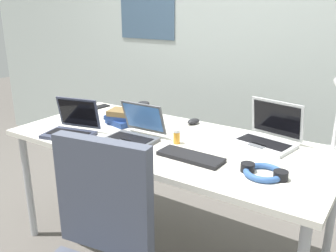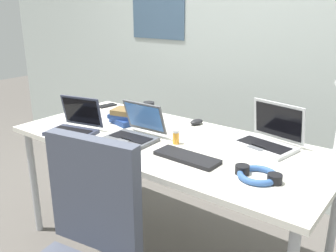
{
  "view_description": "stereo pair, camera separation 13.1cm",
  "coord_description": "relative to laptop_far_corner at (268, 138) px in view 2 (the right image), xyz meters",
  "views": [
    {
      "loc": [
        1.06,
        -1.6,
        1.46
      ],
      "look_at": [
        0.0,
        0.0,
        0.82
      ],
      "focal_mm": 39.37,
      "sensor_mm": 36.0,
      "label": 1
    },
    {
      "loc": [
        1.16,
        -1.53,
        1.46
      ],
      "look_at": [
        0.0,
        0.0,
        0.82
      ],
      "focal_mm": 39.37,
      "sensor_mm": 36.0,
      "label": 2
    }
  ],
  "objects": [
    {
      "name": "pill_bottle",
      "position": [
        -0.41,
        -0.26,
        -0.01
      ],
      "size": [
        0.04,
        0.04,
        0.08
      ],
      "color": "gold",
      "rests_on": "desk"
    },
    {
      "name": "computer_mouse",
      "position": [
        -0.51,
        0.09,
        -0.03
      ],
      "size": [
        0.07,
        0.11,
        0.03
      ],
      "primitive_type": "ellipsoid",
      "rotation": [
        0.0,
        0.0,
        -0.21
      ],
      "color": "black",
      "rests_on": "desk"
    },
    {
      "name": "laptop_back_left",
      "position": [
        -0.99,
        -0.47,
        -0.0
      ],
      "size": [
        0.31,
        0.28,
        0.2
      ],
      "color": "#33384C",
      "rests_on": "desk"
    },
    {
      "name": "desk",
      "position": [
        -0.48,
        -0.24,
        -0.1
      ],
      "size": [
        1.8,
        0.8,
        0.74
      ],
      "color": "silver",
      "rests_on": "ground_plane"
    },
    {
      "name": "cell_phone",
      "position": [
        -1.27,
        0.05,
        -0.04
      ],
      "size": [
        0.09,
        0.14,
        0.01
      ],
      "primitive_type": "cube",
      "rotation": [
        0.0,
        0.0,
        -0.17
      ],
      "color": "black",
      "rests_on": "desk"
    },
    {
      "name": "wall_back",
      "position": [
        -0.49,
        0.86,
        0.51
      ],
      "size": [
        6.0,
        0.13,
        2.6
      ],
      "color": "#B2BCB7",
      "rests_on": "ground_plane"
    },
    {
      "name": "external_keyboard",
      "position": [
        -0.25,
        -0.4,
        -0.04
      ],
      "size": [
        0.33,
        0.13,
        0.02
      ],
      "primitive_type": "cube",
      "rotation": [
        0.0,
        0.0,
        -0.02
      ],
      "color": "black",
      "rests_on": "desk"
    },
    {
      "name": "book_stack",
      "position": [
        -0.88,
        -0.16,
        -0.0
      ],
      "size": [
        0.21,
        0.18,
        0.09
      ],
      "color": "navy",
      "rests_on": "desk"
    },
    {
      "name": "coffee_mug",
      "position": [
        -0.88,
        0.07,
        -0.0
      ],
      "size": [
        0.11,
        0.08,
        0.09
      ],
      "color": "black",
      "rests_on": "desk"
    },
    {
      "name": "laptop_near_lamp",
      "position": [
        -0.64,
        -0.34,
        -0.0
      ],
      "size": [
        0.28,
        0.26,
        0.2
      ],
      "color": "#515459",
      "rests_on": "desk"
    },
    {
      "name": "ground_plane",
      "position": [
        -0.48,
        -0.24,
        -0.79
      ],
      "size": [
        12.0,
        12.0,
        0.0
      ],
      "primitive_type": "plane",
      "color": "#56514C"
    },
    {
      "name": "laptop_far_corner",
      "position": [
        0.0,
        0.0,
        0.0
      ],
      "size": [
        0.35,
        0.3,
        0.23
      ],
      "color": "#B7BABC",
      "rests_on": "desk"
    },
    {
      "name": "headphones",
      "position": [
        0.12,
        -0.38,
        -0.03
      ],
      "size": [
        0.21,
        0.18,
        0.04
      ],
      "color": "#335999",
      "rests_on": "desk"
    }
  ]
}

